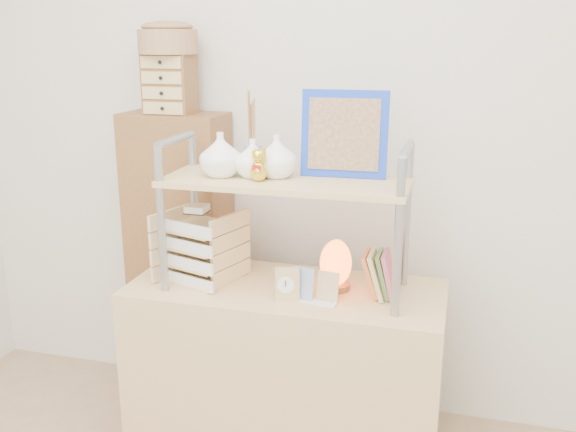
# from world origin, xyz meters

# --- Properties ---
(room_shell) EXTENTS (3.42, 3.41, 2.61)m
(room_shell) POSITION_xyz_m (0.00, 0.39, 1.69)
(room_shell) COLOR silver
(room_shell) RESTS_ON ground
(desk) EXTENTS (1.20, 0.50, 0.75)m
(desk) POSITION_xyz_m (0.00, 1.20, 0.38)
(desk) COLOR tan
(desk) RESTS_ON ground
(cabinet) EXTENTS (0.46, 0.26, 1.35)m
(cabinet) POSITION_xyz_m (-0.61, 1.57, 0.68)
(cabinet) COLOR brown
(cabinet) RESTS_ON ground
(hutch) EXTENTS (0.90, 0.34, 0.74)m
(hutch) POSITION_xyz_m (-0.03, 1.21, 1.19)
(hutch) COLOR #91979F
(hutch) RESTS_ON desk
(letter_tray) EXTENTS (0.31, 0.30, 0.30)m
(letter_tray) POSITION_xyz_m (-0.34, 1.18, 0.87)
(letter_tray) COLOR #D2B37E
(letter_tray) RESTS_ON desk
(salt_lamp) EXTENTS (0.13, 0.12, 0.20)m
(salt_lamp) POSITION_xyz_m (0.19, 1.23, 0.85)
(salt_lamp) COLOR brown
(salt_lamp) RESTS_ON desk
(desk_clock) EXTENTS (0.09, 0.06, 0.12)m
(desk_clock) POSITION_xyz_m (0.04, 1.08, 0.81)
(desk_clock) COLOR tan
(desk_clock) RESTS_ON desk
(postcard_stand) EXTENTS (0.18, 0.08, 0.12)m
(postcard_stand) POSITION_xyz_m (0.14, 1.09, 0.79)
(postcard_stand) COLOR white
(postcard_stand) RESTS_ON desk
(drawer_chest) EXTENTS (0.20, 0.16, 0.25)m
(drawer_chest) POSITION_xyz_m (-0.61, 1.55, 1.48)
(drawer_chest) COLOR brown
(drawer_chest) RESTS_ON cabinet
(woven_basket) EXTENTS (0.25, 0.25, 0.10)m
(woven_basket) POSITION_xyz_m (-0.61, 1.55, 1.65)
(woven_basket) COLOR brown
(woven_basket) RESTS_ON drawer_chest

